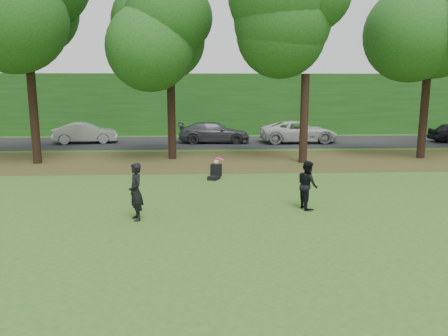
# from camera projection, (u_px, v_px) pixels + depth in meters

# --- Properties ---
(ground) EXTENTS (120.00, 120.00, 0.00)m
(ground) POSITION_uv_depth(u_px,v_px,m) (256.00, 249.00, 10.91)
(ground) COLOR #2B5C1D
(ground) RESTS_ON ground
(leaf_litter) EXTENTS (60.00, 7.00, 0.01)m
(leaf_litter) POSITION_uv_depth(u_px,v_px,m) (227.00, 161.00, 23.67)
(leaf_litter) COLOR #463019
(leaf_litter) RESTS_ON ground
(street) EXTENTS (70.00, 7.00, 0.02)m
(street) POSITION_uv_depth(u_px,v_px,m) (221.00, 142.00, 31.52)
(street) COLOR black
(street) RESTS_ON ground
(far_hedge) EXTENTS (70.00, 3.00, 5.00)m
(far_hedge) POSITION_uv_depth(u_px,v_px,m) (218.00, 104.00, 36.94)
(far_hedge) COLOR #184D16
(far_hedge) RESTS_ON ground
(player_left) EXTENTS (0.64, 0.76, 1.76)m
(player_left) POSITION_uv_depth(u_px,v_px,m) (136.00, 192.00, 13.14)
(player_left) COLOR black
(player_left) RESTS_ON ground
(player_right) EXTENTS (0.74, 0.88, 1.61)m
(player_right) POSITION_uv_depth(u_px,v_px,m) (308.00, 185.00, 14.39)
(player_right) COLOR black
(player_right) RESTS_ON ground
(parked_cars) EXTENTS (41.65, 2.87, 1.52)m
(parked_cars) POSITION_uv_depth(u_px,v_px,m) (217.00, 133.00, 30.92)
(parked_cars) COLOR black
(parked_cars) RESTS_ON street
(frisbee) EXTENTS (0.34, 0.35, 0.14)m
(frisbee) POSITION_uv_depth(u_px,v_px,m) (220.00, 159.00, 13.34)
(frisbee) COLOR #E7137B
(frisbee) RESTS_ON ground
(seated_person) EXTENTS (0.67, 0.83, 0.83)m
(seated_person) POSITION_uv_depth(u_px,v_px,m) (215.00, 172.00, 19.14)
(seated_person) COLOR black
(seated_person) RESTS_ON ground
(tree_line) EXTENTS (55.30, 7.90, 12.31)m
(tree_line) POSITION_uv_depth(u_px,v_px,m) (220.00, 9.00, 22.13)
(tree_line) COLOR black
(tree_line) RESTS_ON ground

